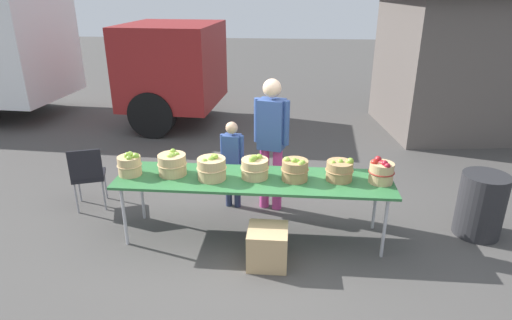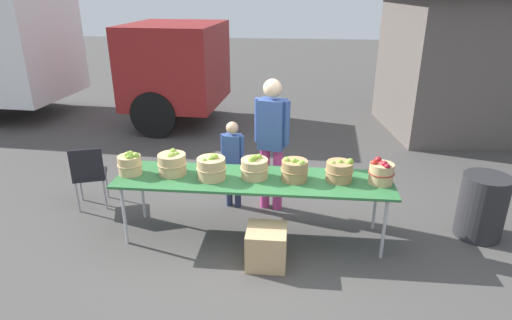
# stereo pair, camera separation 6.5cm
# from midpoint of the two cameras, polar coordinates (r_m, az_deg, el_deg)

# --- Properties ---
(ground_plane) EXTENTS (40.00, 40.00, 0.00)m
(ground_plane) POSITION_cam_midpoint_polar(r_m,az_deg,el_deg) (5.24, -0.65, -9.89)
(ground_plane) COLOR #474442
(market_table) EXTENTS (3.10, 0.76, 0.75)m
(market_table) POSITION_cam_midpoint_polar(r_m,az_deg,el_deg) (4.90, -0.68, -2.77)
(market_table) COLOR #2D6B38
(market_table) RESTS_ON ground
(apple_basket_green_0) EXTENTS (0.28, 0.28, 0.28)m
(apple_basket_green_0) POSITION_cam_midpoint_polar(r_m,az_deg,el_deg) (5.14, -16.58, -0.56)
(apple_basket_green_0) COLOR tan
(apple_basket_green_0) RESTS_ON market_table
(apple_basket_green_1) EXTENTS (0.34, 0.34, 0.28)m
(apple_basket_green_1) POSITION_cam_midpoint_polar(r_m,az_deg,el_deg) (5.04, -11.28, -0.52)
(apple_basket_green_1) COLOR tan
(apple_basket_green_1) RESTS_ON market_table
(apple_basket_green_2) EXTENTS (0.33, 0.33, 0.29)m
(apple_basket_green_2) POSITION_cam_midpoint_polar(r_m,az_deg,el_deg) (4.85, -6.22, -1.07)
(apple_basket_green_2) COLOR tan
(apple_basket_green_2) RESTS_ON market_table
(apple_basket_green_3) EXTENTS (0.32, 0.32, 0.27)m
(apple_basket_green_3) POSITION_cam_midpoint_polar(r_m,az_deg,el_deg) (4.86, -0.55, -0.98)
(apple_basket_green_3) COLOR tan
(apple_basket_green_3) RESTS_ON market_table
(apple_basket_green_4) EXTENTS (0.31, 0.31, 0.27)m
(apple_basket_green_4) POSITION_cam_midpoint_polar(r_m,az_deg,el_deg) (4.82, 4.74, -1.23)
(apple_basket_green_4) COLOR #A87F51
(apple_basket_green_4) RESTS_ON market_table
(apple_basket_green_5) EXTENTS (0.31, 0.31, 0.27)m
(apple_basket_green_5) POSITION_cam_midpoint_polar(r_m,az_deg,el_deg) (4.89, 10.55, -1.31)
(apple_basket_green_5) COLOR #A87F51
(apple_basket_green_5) RESTS_ON market_table
(apple_basket_red_0) EXTENTS (0.28, 0.28, 0.28)m
(apple_basket_red_0) POSITION_cam_midpoint_polar(r_m,az_deg,el_deg) (4.92, 15.74, -1.45)
(apple_basket_red_0) COLOR tan
(apple_basket_red_0) RESTS_ON market_table
(vendor_adult) EXTENTS (0.45, 0.30, 1.73)m
(vendor_adult) POSITION_cam_midpoint_polar(r_m,az_deg,el_deg) (5.45, 1.69, 3.27)
(vendor_adult) COLOR #CC3F8C
(vendor_adult) RESTS_ON ground
(child_customer) EXTENTS (0.31, 0.19, 1.18)m
(child_customer) POSITION_cam_midpoint_polar(r_m,az_deg,el_deg) (5.61, -3.45, 0.26)
(child_customer) COLOR #262D4C
(child_customer) RESTS_ON ground
(box_truck) EXTENTS (7.81, 2.59, 2.75)m
(box_truck) POSITION_cam_midpoint_polar(r_m,az_deg,el_deg) (10.94, -29.71, 12.55)
(box_truck) COLOR white
(box_truck) RESTS_ON ground
(food_kiosk) EXTENTS (3.85, 3.33, 2.74)m
(food_kiosk) POSITION_cam_midpoint_polar(r_m,az_deg,el_deg) (9.61, 25.90, 11.64)
(food_kiosk) COLOR #59514C
(food_kiosk) RESTS_ON ground
(folding_chair) EXTENTS (0.51, 0.51, 0.86)m
(folding_chair) POSITION_cam_midpoint_polar(r_m,az_deg,el_deg) (6.04, -21.47, -1.58)
(folding_chair) COLOR black
(folding_chair) RESTS_ON ground
(trash_barrel) EXTENTS (0.53, 0.53, 0.77)m
(trash_barrel) POSITION_cam_midpoint_polar(r_m,az_deg,el_deg) (5.72, 27.10, -5.28)
(trash_barrel) COLOR #262628
(trash_barrel) RESTS_ON ground
(produce_crate) EXTENTS (0.42, 0.42, 0.42)m
(produce_crate) POSITION_cam_midpoint_polar(r_m,az_deg,el_deg) (4.67, 1.13, -11.25)
(produce_crate) COLOR tan
(produce_crate) RESTS_ON ground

